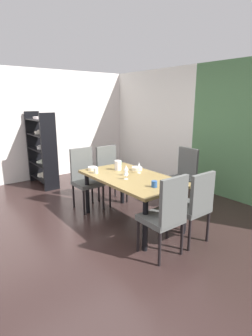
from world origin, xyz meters
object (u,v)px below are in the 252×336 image
at_px(chair_right_near, 166,213).
at_px(serving_bowl_west, 137,169).
at_px(chair_head_far, 183,174).
at_px(cup_north, 120,163).
at_px(cup_east, 154,184).
at_px(pitcher_right, 118,165).
at_px(chair_left_far, 110,172).
at_px(cup_south, 96,170).
at_px(chair_left_near, 85,176).
at_px(display_shelf, 41,149).
at_px(wine_glass_near_window, 126,172).
at_px(chair_right_far, 194,204).
at_px(wine_glass_near_shelf, 139,165).
at_px(dining_table, 132,182).
at_px(serving_bowl_left, 93,168).
at_px(wine_glass_center, 126,168).

xyz_separation_m(chair_right_near, serving_bowl_west, (-1.21, 0.56, 0.20)).
relative_size(chair_head_far, cup_north, 13.00).
xyz_separation_m(cup_east, pitcher_right, (-1.00, 0.14, 0.04)).
bearing_deg(chair_right_near, serving_bowl_west, 65.00).
height_order(chair_left_far, cup_south, chair_left_far).
relative_size(chair_left_near, cup_east, 12.38).
distance_m(chair_left_near, display_shelf, 1.74).
xyz_separation_m(cup_east, cup_south, (-1.05, -0.26, 0.00)).
height_order(wine_glass_near_window, cup_south, wine_glass_near_window).
distance_m(display_shelf, cup_south, 2.21).
relative_size(chair_right_far, cup_south, 10.82).
relative_size(wine_glass_near_window, cup_south, 1.75).
bearing_deg(wine_glass_near_shelf, pitcher_right, -156.93).
height_order(wine_glass_near_window, cup_north, wine_glass_near_window).
xyz_separation_m(dining_table, serving_bowl_west, (-0.24, 0.30, 0.11)).
distance_m(chair_left_near, pitcher_right, 0.68).
bearing_deg(chair_head_far, cup_north, 55.78).
distance_m(chair_head_far, cup_east, 1.46).
xyz_separation_m(dining_table, wine_glass_near_shelf, (-0.08, 0.21, 0.21)).
bearing_deg(pitcher_right, chair_left_far, 159.77).
relative_size(serving_bowl_left, cup_north, 1.93).
height_order(chair_right_far, chair_right_near, chair_right_near).
relative_size(wine_glass_near_shelf, cup_south, 1.91).
bearing_deg(serving_bowl_west, chair_left_near, -142.36).
bearing_deg(serving_bowl_left, chair_head_far, 66.76).
bearing_deg(serving_bowl_west, chair_left_far, -176.58).
xyz_separation_m(display_shelf, wine_glass_near_window, (2.75, 0.24, 0.04)).
distance_m(dining_table, wine_glass_center, 0.23).
height_order(chair_head_far, cup_south, chair_head_far).
height_order(dining_table, chair_left_near, chair_left_near).
xyz_separation_m(serving_bowl_west, pitcher_right, (-0.20, -0.24, 0.05)).
distance_m(wine_glass_center, cup_east, 0.67).
relative_size(wine_glass_near_window, pitcher_right, 1.00).
bearing_deg(cup_east, chair_left_far, 167.75).
bearing_deg(chair_right_far, serving_bowl_west, 87.93).
relative_size(serving_bowl_west, pitcher_right, 1.06).
relative_size(dining_table, pitcher_right, 10.33).
distance_m(chair_right_near, wine_glass_center, 1.13).
relative_size(chair_right_far, display_shelf, 0.61).
bearing_deg(wine_glass_near_window, chair_left_far, 158.29).
height_order(chair_right_far, serving_bowl_left, chair_right_far).
bearing_deg(display_shelf, chair_left_near, 4.13).
distance_m(chair_head_far, wine_glass_near_window, 1.41).
relative_size(chair_left_near, chair_right_near, 1.02).
distance_m(chair_left_far, display_shelf, 1.86).
distance_m(dining_table, wine_glass_near_window, 0.25).
relative_size(chair_head_far, chair_left_far, 0.99).
bearing_deg(cup_south, wine_glass_center, 37.26).
relative_size(wine_glass_near_window, cup_east, 1.87).
relative_size(wine_glass_center, pitcher_right, 1.01).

